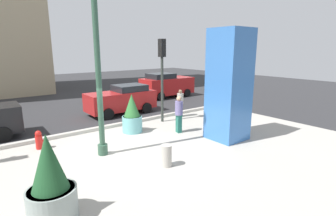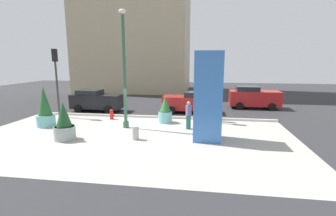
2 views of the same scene
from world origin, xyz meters
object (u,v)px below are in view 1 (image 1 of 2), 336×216
(art_pillar_blue, at_px, (229,86))
(car_far_lane, at_px, (167,85))
(potted_plant_near_left, at_px, (132,115))
(concrete_bollard, at_px, (166,156))
(lamp_post, at_px, (98,60))
(traffic_light_far_side, at_px, (162,67))
(car_passing_lane, at_px, (122,99))
(fire_hydrant, at_px, (39,140))
(pedestrian_by_curb, at_px, (179,112))
(potted_plant_curbside, at_px, (51,184))
(pedestrian_crossing, at_px, (180,102))

(art_pillar_blue, height_order, car_far_lane, art_pillar_blue)
(potted_plant_near_left, bearing_deg, concrete_bollard, -104.30)
(lamp_post, xyz_separation_m, art_pillar_blue, (5.03, -1.65, -1.15))
(lamp_post, relative_size, traffic_light_far_side, 1.64)
(potted_plant_near_left, distance_m, car_passing_lane, 3.86)
(fire_hydrant, relative_size, car_far_lane, 0.18)
(art_pillar_blue, xyz_separation_m, pedestrian_by_curb, (-1.11, 1.92, -1.36))
(car_passing_lane, bearing_deg, potted_plant_curbside, -127.34)
(car_far_lane, relative_size, pedestrian_by_curb, 2.47)
(car_far_lane, height_order, pedestrian_by_curb, car_far_lane)
(concrete_bollard, xyz_separation_m, pedestrian_by_curb, (2.67, 2.51, 0.59))
(potted_plant_near_left, xyz_separation_m, pedestrian_by_curb, (1.68, -1.39, 0.16))
(fire_hydrant, distance_m, traffic_light_far_side, 6.67)
(potted_plant_curbside, bearing_deg, pedestrian_by_curb, 25.58)
(potted_plant_near_left, relative_size, fire_hydrant, 2.42)
(traffic_light_far_side, relative_size, pedestrian_by_curb, 2.50)
(art_pillar_blue, relative_size, potted_plant_near_left, 2.57)
(art_pillar_blue, distance_m, fire_hydrant, 7.94)
(potted_plant_curbside, distance_m, car_far_lane, 15.86)
(car_passing_lane, bearing_deg, pedestrian_crossing, -51.18)
(lamp_post, distance_m, traffic_light_far_side, 5.01)
(fire_hydrant, relative_size, pedestrian_crossing, 0.48)
(potted_plant_near_left, xyz_separation_m, car_passing_lane, (1.42, 3.59, 0.06))
(car_passing_lane, relative_size, pedestrian_crossing, 2.59)
(potted_plant_curbside, xyz_separation_m, traffic_light_far_side, (6.93, 5.06, 2.06))
(lamp_post, relative_size, potted_plant_near_left, 3.92)
(pedestrian_by_curb, bearing_deg, pedestrian_crossing, 48.08)
(potted_plant_near_left, height_order, traffic_light_far_side, traffic_light_far_side)
(car_passing_lane, xyz_separation_m, pedestrian_crossing, (2.24, -2.78, 0.01))
(pedestrian_by_curb, bearing_deg, potted_plant_near_left, 140.29)
(lamp_post, distance_m, fire_hydrant, 4.10)
(concrete_bollard, distance_m, car_passing_lane, 7.89)
(potted_plant_curbside, bearing_deg, pedestrian_crossing, 32.15)
(art_pillar_blue, relative_size, traffic_light_far_side, 1.08)
(car_passing_lane, bearing_deg, pedestrian_by_curb, -86.97)
(art_pillar_blue, distance_m, car_passing_lane, 7.19)
(pedestrian_by_curb, height_order, pedestrian_crossing, pedestrian_by_curb)
(potted_plant_curbside, distance_m, concrete_bollard, 3.81)
(potted_plant_near_left, bearing_deg, art_pillar_blue, -49.88)
(car_passing_lane, height_order, car_far_lane, car_far_lane)
(potted_plant_near_left, distance_m, potted_plant_curbside, 6.50)
(art_pillar_blue, xyz_separation_m, pedestrian_crossing, (0.87, 4.12, -1.46))
(car_passing_lane, bearing_deg, concrete_bollard, -107.83)
(concrete_bollard, bearing_deg, traffic_light_far_side, 54.61)
(car_passing_lane, xyz_separation_m, car_far_lane, (5.50, 2.71, 0.12))
(potted_plant_near_left, bearing_deg, car_far_lane, 42.34)
(concrete_bollard, xyz_separation_m, car_far_lane, (7.91, 10.21, 0.61))
(art_pillar_blue, relative_size, car_far_lane, 1.09)
(pedestrian_crossing, bearing_deg, lamp_post, -157.29)
(potted_plant_near_left, xyz_separation_m, car_far_lane, (6.92, 6.30, 0.17))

